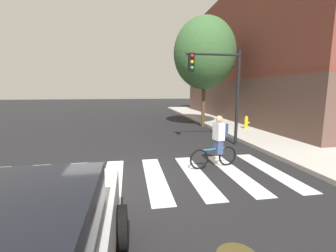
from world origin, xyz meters
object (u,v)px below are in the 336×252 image
object	(u,v)px
cyclist	(217,142)
fire_hydrant	(246,122)
street_tree_near	(204,53)
traffic_light_near	(221,81)

from	to	relation	value
cyclist	fire_hydrant	xyz separation A→B (m)	(4.30, 6.05, -0.31)
fire_hydrant	street_tree_near	distance (m)	5.23
fire_hydrant	street_tree_near	size ratio (longest dim) A/B	0.11
traffic_light_near	street_tree_near	bearing A→B (deg)	79.24
cyclist	fire_hydrant	size ratio (longest dim) A/B	2.17
traffic_light_near	street_tree_near	size ratio (longest dim) A/B	0.58
traffic_light_near	fire_hydrant	world-z (taller)	traffic_light_near
cyclist	street_tree_near	distance (m)	9.29
traffic_light_near	fire_hydrant	bearing A→B (deg)	46.27
traffic_light_near	fire_hydrant	size ratio (longest dim) A/B	5.38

